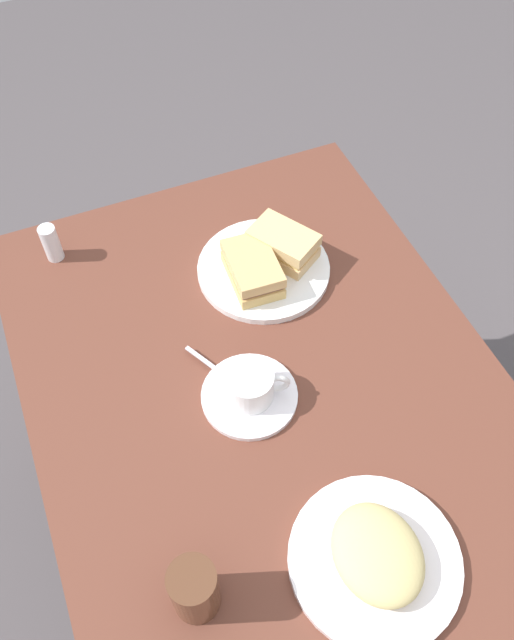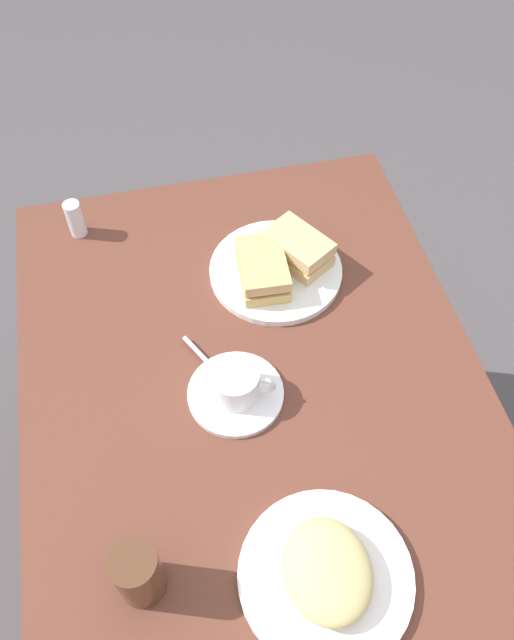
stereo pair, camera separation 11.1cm
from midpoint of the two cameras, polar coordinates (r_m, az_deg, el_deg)
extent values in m
plane|color=#50494B|center=(1.72, 2.83, -21.71)|extent=(6.00, 6.00, 0.00)
cube|color=brown|center=(1.04, 4.44, -11.98)|extent=(1.26, 0.77, 0.03)
cylinder|color=#5A311D|center=(1.63, -12.53, -1.46)|extent=(0.05, 0.05, 0.70)
cylinder|color=#5A311D|center=(1.70, 8.88, 2.42)|extent=(0.05, 0.05, 0.70)
cylinder|color=white|center=(1.21, 4.28, 4.17)|extent=(0.25, 0.25, 0.01)
cube|color=tan|center=(1.18, 3.19, 3.82)|extent=(0.13, 0.09, 0.02)
cube|color=brown|center=(1.17, 3.23, 4.30)|extent=(0.12, 0.08, 0.01)
cube|color=tan|center=(1.16, 3.26, 4.80)|extent=(0.13, 0.09, 0.02)
cube|color=#E1B479|center=(1.22, 6.19, 5.58)|extent=(0.14, 0.13, 0.02)
cube|color=#E3C16F|center=(1.21, 6.26, 6.10)|extent=(0.13, 0.12, 0.01)
cube|color=#DBB779|center=(1.20, 6.33, 6.62)|extent=(0.14, 0.13, 0.02)
cylinder|color=white|center=(1.06, 1.12, -6.70)|extent=(0.16, 0.16, 0.01)
cylinder|color=white|center=(1.04, 1.15, -5.79)|extent=(0.08, 0.08, 0.06)
cylinder|color=#A66D41|center=(1.01, 1.17, -5.09)|extent=(0.07, 0.07, 0.01)
torus|color=white|center=(1.04, 3.65, -5.98)|extent=(0.02, 0.04, 0.04)
cube|color=silver|center=(1.10, -2.39, -2.97)|extent=(0.07, 0.04, 0.00)
ellipsoid|color=silver|center=(1.08, -0.82, -4.53)|extent=(0.03, 0.03, 0.01)
cylinder|color=white|center=(0.97, 9.57, -21.56)|extent=(0.24, 0.24, 0.01)
ellipsoid|color=#D5C07A|center=(0.94, 9.82, -21.12)|extent=(0.15, 0.12, 0.04)
cylinder|color=silver|center=(1.29, -13.30, 8.48)|extent=(0.03, 0.03, 0.08)
cylinder|color=#55311E|center=(0.91, -6.73, -21.50)|extent=(0.06, 0.06, 0.11)
camera|label=1|loc=(0.06, -87.13, 3.96)|focal=36.48mm
camera|label=2|loc=(0.06, 92.87, -3.96)|focal=36.48mm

